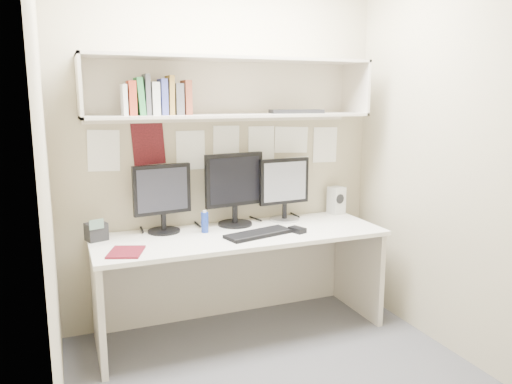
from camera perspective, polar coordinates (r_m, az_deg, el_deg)
name	(u,v)px	position (r m, az deg, el deg)	size (l,w,h in m)	color
floor	(278,376)	(3.21, 2.49, -20.30)	(2.40, 2.00, 0.01)	#47464B
wall_back	(223,146)	(3.70, -3.74, 5.26)	(2.40, 0.02, 2.60)	tan
wall_front	(391,195)	(1.92, 15.18, -0.31)	(2.40, 0.02, 2.60)	tan
wall_left	(45,175)	(2.52, -22.94, 1.83)	(0.02, 2.00, 2.60)	tan
wall_right	(450,153)	(3.44, 21.28, 4.13)	(0.02, 2.00, 2.60)	tan
desk	(240,282)	(3.59, -1.79, -10.27)	(2.00, 0.70, 0.73)	silver
overhead_hutch	(229,88)	(3.55, -3.10, 11.82)	(2.00, 0.38, 0.40)	beige
pinned_papers	(224,153)	(3.70, -3.70, 4.48)	(1.92, 0.01, 0.48)	white
monitor_left	(162,196)	(3.49, -10.64, -0.41)	(0.41, 0.22, 0.47)	black
monitor_center	(234,187)	(3.62, -2.48, 0.58)	(0.45, 0.25, 0.53)	black
monitor_right	(284,187)	(3.78, 3.25, 0.59)	(0.41, 0.22, 0.47)	#A5A5AA
keyboard	(259,234)	(3.40, 0.31, -4.79)	(0.48, 0.17, 0.02)	black
mouse	(297,230)	(3.49, 4.73, -4.34)	(0.07, 0.12, 0.04)	black
speaker	(336,200)	(4.06, 9.16, -0.94)	(0.13, 0.13, 0.22)	#BCBCB7
blue_bottle	(205,222)	(3.48, -5.87, -3.43)	(0.05, 0.05, 0.16)	navy
maroon_notebook	(126,252)	(3.13, -14.64, -6.66)	(0.19, 0.24, 0.01)	#530E18
desk_phone	(96,231)	(3.44, -17.79, -4.31)	(0.15, 0.15, 0.15)	black
book_stack	(157,98)	(3.34, -11.27, 10.54)	(0.44, 0.16, 0.26)	beige
hutch_tray	(296,111)	(3.65, 4.63, 9.17)	(0.38, 0.15, 0.03)	black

